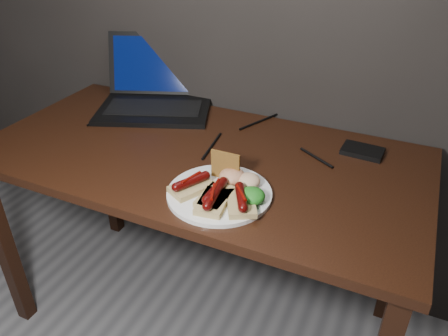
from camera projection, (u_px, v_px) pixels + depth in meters
desk at (200, 176)px, 1.43m from camera, size 1.40×0.70×0.75m
laptop at (156, 93)px, 1.67m from camera, size 0.51×0.48×0.25m
hard_drive at (362, 151)px, 1.37m from camera, size 0.13×0.09×0.02m
desk_cables at (214, 131)px, 1.50m from camera, size 0.87×0.44×0.01m
plate at (219, 193)px, 1.18m from camera, size 0.33×0.33×0.01m
bread_sausage_left at (191, 185)px, 1.17m from camera, size 0.12×0.13×0.04m
bread_sausage_center at (215, 194)px, 1.13m from camera, size 0.07×0.12×0.04m
bread_sausage_right at (241, 200)px, 1.11m from camera, size 0.12×0.13×0.04m
bread_sausage_extra at (213, 199)px, 1.11m from camera, size 0.08×0.12×0.04m
crispbread at (225, 166)px, 1.21m from camera, size 0.09×0.01×0.08m
salad_greens at (252, 196)px, 1.12m from camera, size 0.07×0.07×0.04m
salsa_mound at (232, 176)px, 1.20m from camera, size 0.07×0.07×0.04m
coleslaw_mound at (249, 180)px, 1.19m from camera, size 0.06×0.06×0.04m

